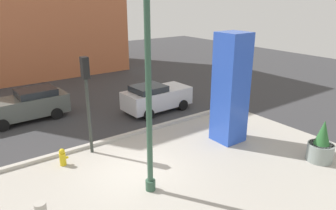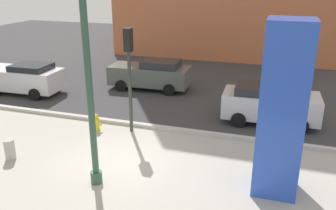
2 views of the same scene
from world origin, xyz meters
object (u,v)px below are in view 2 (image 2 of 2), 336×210
Objects in this scene: car_intersection at (151,74)px; fire_hydrant at (96,122)px; lamp_post at (88,71)px; concrete_bollard at (10,150)px; art_pillar_blue at (282,111)px; traffic_light_far_side at (129,64)px; car_curb_east at (269,104)px; car_curb_west at (23,78)px.

fire_hydrant is at bearing -91.23° from car_intersection.
lamp_post is 5.23m from fire_hydrant.
car_intersection reaches higher than concrete_bollard.
fire_hydrant is (-1.94, 3.60, -3.26)m from lamp_post.
fire_hydrant is 0.16× the size of car_intersection.
lamp_post is 1.45× the size of art_pillar_blue.
art_pillar_blue is at bearing -24.38° from traffic_light_far_side.
art_pillar_blue is 11.23m from car_intersection.
car_curb_east reaches higher than concrete_bollard.
car_curb_west is 13.06m from car_curb_east.
art_pillar_blue is at bearing -17.29° from fire_hydrant.
car_intersection is (-1.29, 5.84, -2.04)m from traffic_light_far_side.
art_pillar_blue is 7.93m from fire_hydrant.
traffic_light_far_side is at bearing 15.22° from fire_hydrant.
car_curb_west is at bearing 151.90° from fire_hydrant.
lamp_post is 4.92m from concrete_bollard.
car_curb_east is (13.05, -0.16, -0.01)m from car_curb_west.
car_intersection is at bearing 155.46° from car_curb_east.
car_intersection is 7.33m from car_curb_east.
art_pillar_blue is 6.86× the size of fire_hydrant.
lamp_post is at bearing -82.63° from traffic_light_far_side.
car_curb_west is (-13.53, 5.60, -1.70)m from art_pillar_blue.
car_curb_east is (4.86, 6.78, -2.78)m from lamp_post.
car_intersection is (-7.14, 8.49, -1.71)m from art_pillar_blue.
fire_hydrant is at bearing -28.10° from car_curb_west.
car_curb_west is 1.05× the size of car_curb_east.
fire_hydrant is at bearing 162.71° from art_pillar_blue.
lamp_post reaches higher than car_intersection.
car_curb_east reaches higher than fire_hydrant.
fire_hydrant and concrete_bollard have the same top height.
car_curb_west reaches higher than concrete_bollard.
car_curb_east is (6.67, -3.04, -0.01)m from car_intersection.
car_curb_east is (5.38, 2.79, -2.04)m from traffic_light_far_side.
car_curb_east is (-0.47, 5.45, -1.72)m from art_pillar_blue.
car_curb_east is (6.80, 3.18, 0.49)m from fire_hydrant.
art_pillar_blue is 1.17× the size of car_curb_west.
car_intersection is at bearing 88.77° from fire_hydrant.
car_intersection is at bearing 24.33° from car_curb_west.
lamp_post is 1.73× the size of traffic_light_far_side.
car_curb_east is at bearing 25.06° from fire_hydrant.
art_pillar_blue is 1.23× the size of car_curb_east.
car_intersection reaches higher than car_curb_west.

